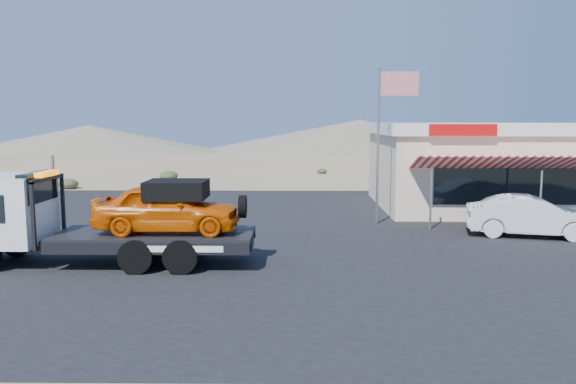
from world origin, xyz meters
The scene contains 7 objects.
ground centered at (0.00, 0.00, 0.00)m, with size 120.00×120.00×0.00m, color #8F7151.
asphalt_lot centered at (2.00, 3.00, 0.01)m, with size 32.00×24.00×0.02m, color black.
tow_truck centered at (-3.84, -1.81, 1.41)m, with size 7.82×2.32×2.61m.
white_sedan centered at (9.71, 2.17, 0.73)m, with size 1.50×4.30×1.42m, color silver.
jerky_store centered at (10.50, 8.97, 1.99)m, with size 10.40×9.97×3.90m.
flagpole centered at (4.93, 4.50, 3.76)m, with size 1.55×0.10×6.00m.
distant_hills centered at (-9.77, 55.14, 1.89)m, with size 126.00×48.00×4.20m.
Camera 1 is at (1.52, -17.14, 4.00)m, focal length 35.00 mm.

